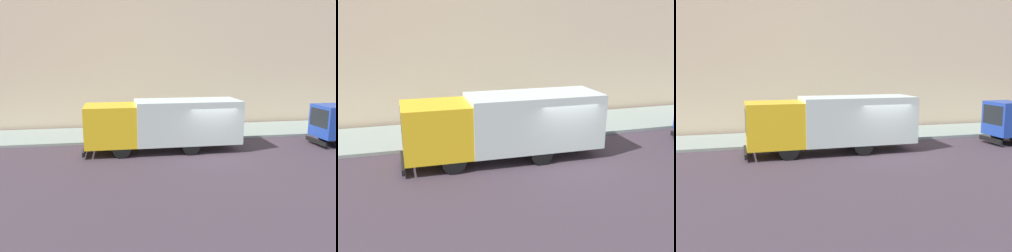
% 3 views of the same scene
% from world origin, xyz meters
% --- Properties ---
extents(ground, '(80.00, 80.00, 0.00)m').
position_xyz_m(ground, '(0.00, 0.00, 0.00)').
color(ground, '#3C313C').
extents(sidewalk, '(4.39, 30.00, 0.15)m').
position_xyz_m(sidewalk, '(5.19, 0.00, 0.08)').
color(sidewalk, gray).
rests_on(sidewalk, ground).
extents(building_facade, '(0.50, 30.00, 11.26)m').
position_xyz_m(building_facade, '(7.89, 0.00, 5.63)').
color(building_facade, beige).
rests_on(building_facade, ground).
extents(large_utility_truck, '(2.45, 8.59, 2.84)m').
position_xyz_m(large_utility_truck, '(1.04, 2.51, 1.60)').
color(large_utility_truck, gold).
rests_on(large_utility_truck, ground).
extents(pedestrian_walking, '(0.49, 0.49, 1.66)m').
position_xyz_m(pedestrian_walking, '(4.55, 2.44, 1.03)').
color(pedestrian_walking, '#5A4E48').
rests_on(pedestrian_walking, sidewalk).
extents(traffic_cone_orange, '(0.51, 0.51, 0.73)m').
position_xyz_m(traffic_cone_orange, '(3.22, 6.48, 0.52)').
color(traffic_cone_orange, orange).
rests_on(traffic_cone_orange, sidewalk).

